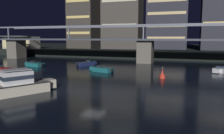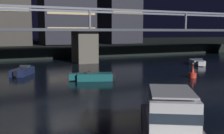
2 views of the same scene
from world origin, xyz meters
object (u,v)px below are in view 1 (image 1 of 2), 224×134
tower_central (168,20)px  cabin_cruiser_near_left (14,85)px  river_bridge (145,45)px  speedboat_near_right (86,64)px  tower_west_low (84,10)px  channel_buoy (162,75)px  speedboat_mid_left (102,69)px  waterfront_pavilion (21,43)px  speedboat_near_center (34,64)px  speedboat_mid_right (1,70)px  speedboat_far_center (221,70)px

tower_central → cabin_cruiser_near_left: size_ratio=2.26×
river_bridge → speedboat_near_right: (-11.63, -9.95, -4.02)m
tower_west_low → channel_buoy: 59.64m
speedboat_mid_left → waterfront_pavilion: bearing=145.8°
waterfront_pavilion → cabin_cruiser_near_left: (39.96, -48.06, -3.39)m
cabin_cruiser_near_left → speedboat_near_right: bearing=97.7°
channel_buoy → cabin_cruiser_near_left: bearing=-133.4°
speedboat_near_center → channel_buoy: channel_buoy is taller
river_bridge → speedboat_near_right: 15.82m
tower_central → channel_buoy: (3.38, -44.22, -11.68)m
speedboat_mid_right → speedboat_far_center: (38.51, 12.51, 0.00)m
waterfront_pavilion → speedboat_mid_right: waterfront_pavilion is taller
tower_central → speedboat_near_right: 38.35m
river_bridge → speedboat_mid_left: (-4.92, -17.42, -4.02)m
cabin_cruiser_near_left → speedboat_far_center: cabin_cruiser_near_left is taller
tower_west_low → tower_central: bearing=-2.0°
river_bridge → speedboat_far_center: (15.98, -10.94, -4.02)m
speedboat_mid_right → speedboat_far_center: 40.49m
river_bridge → tower_west_low: bearing=139.3°
waterfront_pavilion → speedboat_mid_right: size_ratio=2.39×
waterfront_pavilion → speedboat_far_center: bearing=-19.6°
tower_west_low → cabin_cruiser_near_left: 66.04m
speedboat_near_center → tower_central: bearing=57.0°
speedboat_mid_right → speedboat_far_center: bearing=18.0°
tower_central → speedboat_mid_right: (-25.62, -46.91, -11.74)m
channel_buoy → waterfront_pavilion: bearing=149.1°
channel_buoy → tower_west_low: bearing=127.8°
speedboat_near_right → speedboat_mid_left: same height
tower_west_low → speedboat_mid_right: size_ratio=5.68×
speedboat_near_center → speedboat_mid_right: (-0.72, -8.58, 0.00)m
waterfront_pavilion → speedboat_mid_left: (43.11, -29.34, -4.02)m
tower_central → speedboat_near_right: tower_central is taller
tower_central → waterfront_pavilion: bearing=-167.3°
waterfront_pavilion → speedboat_near_right: waterfront_pavilion is taller
speedboat_mid_left → channel_buoy: 11.88m
speedboat_near_right → waterfront_pavilion: bearing=149.0°
cabin_cruiser_near_left → river_bridge: bearing=77.4°
speedboat_near_right → speedboat_far_center: (27.60, -0.99, 0.00)m
river_bridge → speedboat_far_center: bearing=-34.4°
speedboat_mid_left → tower_central: bearing=78.9°
speedboat_mid_right → tower_central: bearing=61.4°
waterfront_pavilion → channel_buoy: size_ratio=7.05×
tower_west_low → waterfront_pavilion: (-19.39, -12.68, -12.35)m
waterfront_pavilion → speedboat_mid_left: size_ratio=2.42×
tower_central → speedboat_mid_left: 43.29m
waterfront_pavilion → speedboat_far_center: waterfront_pavilion is taller
speedboat_near_right → river_bridge: bearing=40.5°
channel_buoy → river_bridge: bearing=107.3°
tower_west_low → tower_central: size_ratio=1.46×
cabin_cruiser_near_left → speedboat_near_right: cabin_cruiser_near_left is taller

